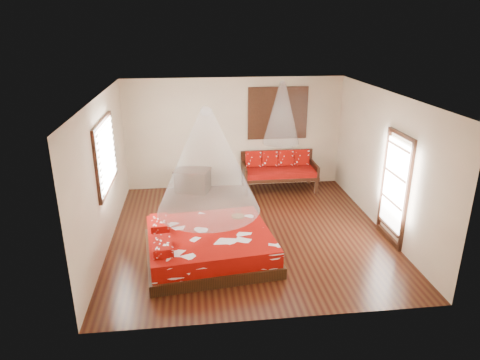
# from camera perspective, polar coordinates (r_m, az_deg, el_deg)

# --- Properties ---
(room) EXTENTS (5.54, 5.54, 2.84)m
(room) POSITION_cam_1_polar(r_m,az_deg,el_deg) (8.29, 1.23, 1.64)
(room) COLOR black
(room) RESTS_ON ground
(bed) EXTENTS (2.48, 2.29, 0.65)m
(bed) POSITION_cam_1_polar(r_m,az_deg,el_deg) (7.87, -4.21, -8.64)
(bed) COLOR black
(bed) RESTS_ON floor
(daybed) EXTENTS (1.88, 0.84, 0.97)m
(daybed) POSITION_cam_1_polar(r_m,az_deg,el_deg) (10.98, 5.18, 1.45)
(daybed) COLOR black
(daybed) RESTS_ON floor
(storage_chest) EXTENTS (1.00, 0.86, 0.58)m
(storage_chest) POSITION_cam_1_polar(r_m,az_deg,el_deg) (10.90, -6.31, -0.03)
(storage_chest) COLOR black
(storage_chest) RESTS_ON floor
(shutter_panel) EXTENTS (1.52, 0.06, 1.32)m
(shutter_panel) POSITION_cam_1_polar(r_m,az_deg,el_deg) (10.94, 5.05, 8.86)
(shutter_panel) COLOR black
(shutter_panel) RESTS_ON wall_back
(window_left) EXTENTS (0.10, 1.74, 1.34)m
(window_left) POSITION_cam_1_polar(r_m,az_deg,el_deg) (8.48, -17.44, 3.24)
(window_left) COLOR black
(window_left) RESTS_ON wall_left
(glazed_door) EXTENTS (0.08, 1.02, 2.16)m
(glazed_door) POSITION_cam_1_polar(r_m,az_deg,el_deg) (8.66, 19.90, -1.12)
(glazed_door) COLOR black
(glazed_door) RESTS_ON floor
(wine_tray) EXTENTS (0.25, 0.25, 0.20)m
(wine_tray) POSITION_cam_1_polar(r_m,az_deg,el_deg) (8.31, -0.31, -4.60)
(wine_tray) COLOR brown
(wine_tray) RESTS_ON bed
(mosquito_net_main) EXTENTS (1.80, 1.80, 1.80)m
(mosquito_net_main) POSITION_cam_1_polar(r_m,az_deg,el_deg) (7.24, -4.36, 2.53)
(mosquito_net_main) COLOR white
(mosquito_net_main) RESTS_ON ceiling
(mosquito_net_daybed) EXTENTS (0.90, 0.90, 1.50)m
(mosquito_net_daybed) POSITION_cam_1_polar(r_m,az_deg,el_deg) (10.47, 5.58, 8.89)
(mosquito_net_daybed) COLOR white
(mosquito_net_daybed) RESTS_ON ceiling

